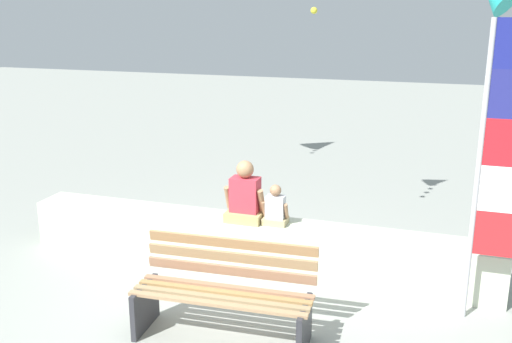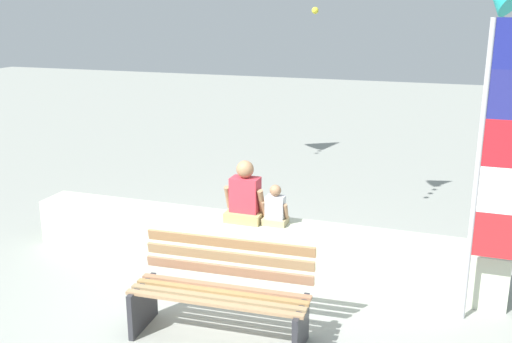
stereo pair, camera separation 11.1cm
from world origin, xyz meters
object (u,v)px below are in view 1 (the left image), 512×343
person_adult (245,198)px  person_child (275,209)px  flag_banner (496,155)px  park_bench (224,294)px

person_adult → person_child: 0.38m
person_adult → flag_banner: size_ratio=0.25×
person_adult → person_child: bearing=0.0°
person_adult → flag_banner: (2.59, -0.45, 0.81)m
person_child → flag_banner: bearing=-11.5°
flag_banner → person_child: bearing=168.5°
park_bench → person_child: size_ratio=3.59×
park_bench → flag_banner: 2.80m
person_adult → person_child: (0.37, 0.00, -0.10)m
park_bench → person_adult: bearing=102.0°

